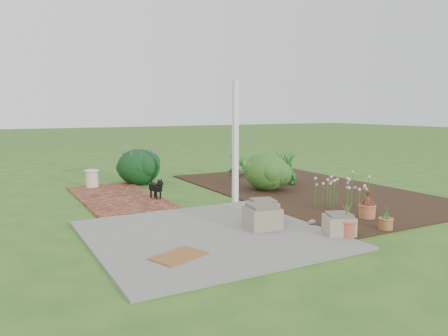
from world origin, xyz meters
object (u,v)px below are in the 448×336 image
black_dog (156,187)px  evergreen_shrub (267,171)px  stone_trough_near (339,225)px  cream_ceramic_urn (92,179)px

black_dog → evergreen_shrub: evergreen_shrub is taller
stone_trough_near → cream_ceramic_urn: 6.41m
cream_ceramic_urn → evergreen_shrub: size_ratio=0.39×
black_dog → cream_ceramic_urn: black_dog is taller
evergreen_shrub → stone_trough_near: bearing=-107.6°
stone_trough_near → evergreen_shrub: bearing=72.4°
cream_ceramic_urn → evergreen_shrub: bearing=-32.6°
black_dog → evergreen_shrub: (2.68, -0.22, 0.19)m
black_dog → cream_ceramic_urn: size_ratio=1.16×
stone_trough_near → evergreen_shrub: evergreen_shrub is taller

